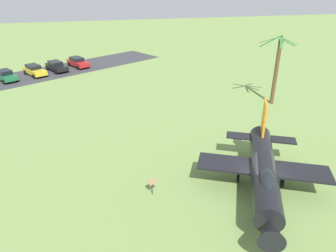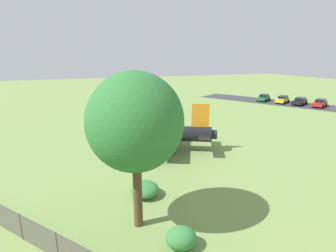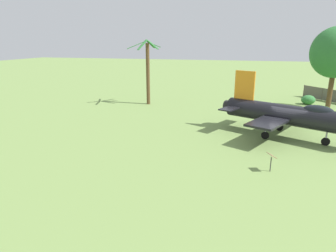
# 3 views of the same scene
# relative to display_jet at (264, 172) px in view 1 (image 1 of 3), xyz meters

# --- Properties ---
(ground_plane) EXTENTS (200.00, 200.00, 0.00)m
(ground_plane) POSITION_rel_display_jet_xyz_m (0.15, 0.32, -1.90)
(ground_plane) COLOR #75934C
(parking_strip) EXTENTS (38.47, 26.84, 0.00)m
(parking_strip) POSITION_rel_display_jet_xyz_m (-17.30, 34.72, -1.90)
(parking_strip) COLOR #38383D
(parking_strip) RESTS_ON ground_plane
(display_jet) EXTENTS (8.72, 11.50, 5.07)m
(display_jet) POSITION_rel_display_jet_xyz_m (0.00, 0.00, 0.00)
(display_jet) COLOR black
(display_jet) RESTS_ON ground_plane
(palm_tree) EXTENTS (4.04, 3.75, 7.68)m
(palm_tree) POSITION_rel_display_jet_xyz_m (9.68, 15.25, 2.15)
(palm_tree) COLOR brown
(palm_tree) RESTS_ON ground_plane
(info_plaque) EXTENTS (0.71, 0.62, 1.14)m
(info_plaque) POSITION_rel_display_jet_xyz_m (-7.00, 1.83, -1.04)
(info_plaque) COLOR #333333
(info_plaque) RESTS_ON ground_plane
(parked_car_red) EXTENTS (3.78, 4.96, 1.53)m
(parked_car_red) POSITION_rel_display_jet_xyz_m (-12.49, 37.61, -1.11)
(parked_car_red) COLOR red
(parked_car_red) RESTS_ON ground_plane
(parked_car_black) EXTENTS (3.78, 4.90, 1.49)m
(parked_car_black) POSITION_rel_display_jet_xyz_m (-15.70, 35.75, -1.12)
(parked_car_black) COLOR black
(parked_car_black) RESTS_ON ground_plane
(parked_car_yellow) EXTENTS (3.93, 4.90, 1.53)m
(parked_car_yellow) POSITION_rel_display_jet_xyz_m (-18.69, 34.03, -1.11)
(parked_car_yellow) COLOR gold
(parked_car_yellow) RESTS_ON ground_plane
(parked_car_green) EXTENTS (3.69, 4.35, 1.51)m
(parked_car_green) POSITION_rel_display_jet_xyz_m (-22.23, 31.98, -1.12)
(parked_car_green) COLOR #1E6B3D
(parked_car_green) RESTS_ON ground_plane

